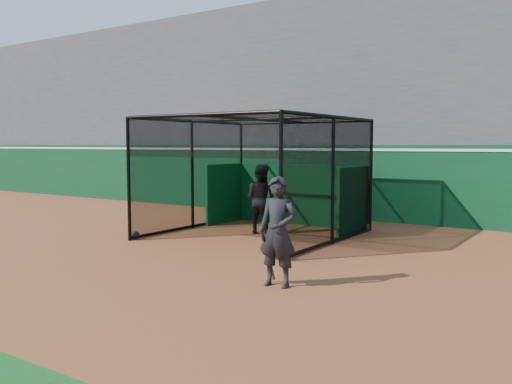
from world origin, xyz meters
The scene contains 6 objects.
ground centered at (0.00, 0.00, 0.00)m, with size 120.00×120.00×0.00m, color brown.
outfield_wall centered at (0.00, 8.50, 1.29)m, with size 50.00×0.50×2.50m.
grandstand centered at (0.00, 12.27, 4.48)m, with size 50.00×7.85×8.95m.
batting_cage centered at (-0.03, 3.83, 1.60)m, with size 4.71×5.17×3.21m.
batter centered at (-0.16, 4.22, 0.98)m, with size 0.95×0.74×1.96m, color black.
on_deck_player centered at (3.29, -0.51, 0.98)m, with size 0.76×0.55×1.96m.
Camera 1 is at (8.21, -8.59, 2.51)m, focal length 38.00 mm.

